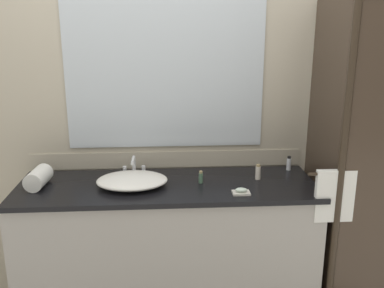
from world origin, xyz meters
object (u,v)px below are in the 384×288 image
rolled_towel_near_edge (38,178)px  soap_dish (241,191)px  amenity_bottle_shampoo (258,172)px  sink_basin (132,180)px  amenity_bottle_body_wash (201,177)px  faucet (134,169)px  amenity_bottle_conditioner (289,163)px

rolled_towel_near_edge → soap_dish: bearing=-9.2°
soap_dish → amenity_bottle_shampoo: 0.27m
sink_basin → amenity_bottle_shampoo: amenity_bottle_shampoo is taller
amenity_bottle_shampoo → amenity_bottle_body_wash: bearing=-173.8°
faucet → soap_dish: bearing=-29.0°
soap_dish → rolled_towel_near_edge: rolled_towel_near_edge is taller
faucet → amenity_bottle_conditioner: 1.01m
amenity_bottle_shampoo → amenity_bottle_conditioner: amenity_bottle_shampoo is taller
amenity_bottle_shampoo → rolled_towel_near_edge: rolled_towel_near_edge is taller
faucet → amenity_bottle_body_wash: 0.44m
faucet → amenity_bottle_conditioner: (1.01, 0.04, -0.00)m
soap_dish → amenity_bottle_shampoo: bearing=57.5°
sink_basin → rolled_towel_near_edge: rolled_towel_near_edge is taller
amenity_bottle_shampoo → amenity_bottle_conditioner: 0.29m
sink_basin → soap_dish: sink_basin is taller
sink_basin → amenity_bottle_conditioner: 1.04m
amenity_bottle_body_wash → rolled_towel_near_edge: 0.96m
sink_basin → amenity_bottle_shampoo: 0.78m
amenity_bottle_conditioner → rolled_towel_near_edge: 1.58m
faucet → amenity_bottle_body_wash: bearing=-21.1°
amenity_bottle_body_wash → amenity_bottle_conditioner: 0.63m
faucet → amenity_bottle_shampoo: (0.77, -0.12, 0.00)m
amenity_bottle_conditioner → amenity_bottle_shampoo: bearing=-146.5°
soap_dish → rolled_towel_near_edge: bearing=170.8°
soap_dish → amenity_bottle_body_wash: size_ratio=1.32×
amenity_bottle_conditioner → amenity_bottle_body_wash: bearing=-161.7°
amenity_bottle_body_wash → soap_dish: bearing=-41.4°
amenity_bottle_body_wash → amenity_bottle_conditioner: (0.60, 0.20, 0.01)m
soap_dish → rolled_towel_near_edge: size_ratio=0.49×
sink_basin → amenity_bottle_shampoo: bearing=4.4°
faucet → amenity_bottle_body_wash: size_ratio=2.25×
faucet → amenity_bottle_shampoo: bearing=-8.9°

